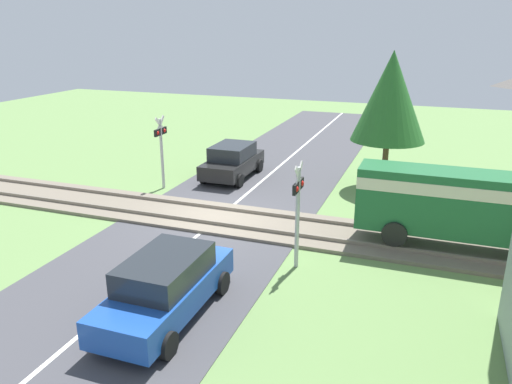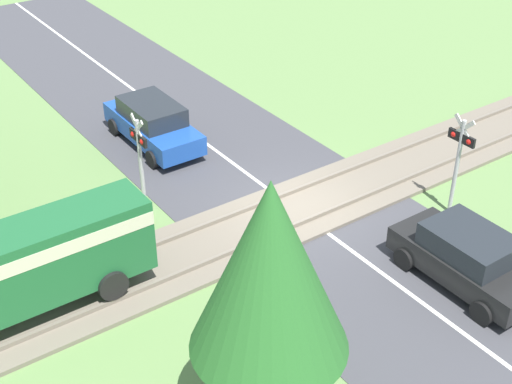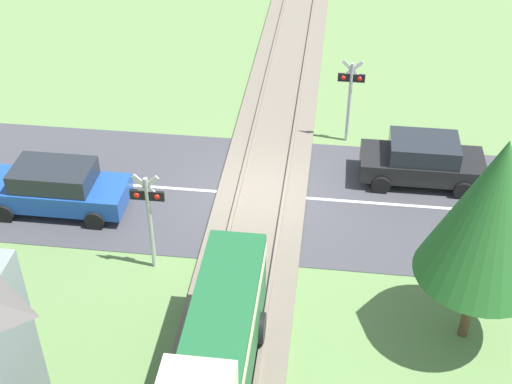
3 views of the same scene
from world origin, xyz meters
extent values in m
plane|color=#66894C|center=(0.00, 0.00, 0.00)|extent=(60.00, 60.00, 0.00)
cube|color=#424247|center=(0.00, 0.00, 0.01)|extent=(48.00, 6.40, 0.02)
cube|color=silver|center=(0.00, 0.00, 0.02)|extent=(48.00, 0.12, 0.00)
cube|color=#756B5B|center=(0.00, 0.00, 0.06)|extent=(2.80, 48.00, 0.12)
cube|color=slate|center=(-0.72, 0.00, 0.18)|extent=(0.10, 48.00, 0.12)
cube|color=slate|center=(0.72, 0.00, 0.18)|extent=(0.10, 48.00, 0.12)
cube|color=#1E6033|center=(0.00, 8.32, 1.57)|extent=(1.35, 6.82, 1.90)
cube|color=beige|center=(0.00, 8.32, 2.09)|extent=(1.37, 6.82, 0.36)
cylinder|color=black|center=(-0.72, 6.14, 0.62)|extent=(0.14, 0.76, 0.76)
cylinder|color=black|center=(0.72, 6.14, 0.62)|extent=(0.14, 0.76, 0.76)
cube|color=black|center=(-4.96, -1.44, 0.61)|extent=(3.88, 1.68, 0.62)
cube|color=#23282D|center=(-4.96, -1.44, 1.23)|extent=(2.13, 1.54, 0.60)
cylinder|color=black|center=(-3.69, -0.60, 0.30)|extent=(0.60, 0.18, 0.60)
cylinder|color=black|center=(-3.69, -2.28, 0.30)|extent=(0.60, 0.18, 0.60)
cylinder|color=black|center=(-6.22, -0.60, 0.30)|extent=(0.60, 0.18, 0.60)
cylinder|color=black|center=(-6.22, -2.28, 0.30)|extent=(0.60, 0.18, 0.60)
cube|color=#1E4CA8|center=(6.06, 1.44, 0.62)|extent=(4.28, 1.62, 0.64)
cube|color=#23282D|center=(6.06, 1.44, 1.24)|extent=(2.35, 1.49, 0.60)
cylinder|color=black|center=(4.67, 0.63, 0.30)|extent=(0.60, 0.18, 0.60)
cylinder|color=black|center=(4.67, 2.25, 0.30)|extent=(0.60, 0.18, 0.60)
cylinder|color=black|center=(7.46, 0.63, 0.30)|extent=(0.60, 0.18, 0.60)
cylinder|color=black|center=(7.46, 2.25, 0.30)|extent=(0.60, 0.18, 0.60)
cylinder|color=#B7B7B7|center=(-2.56, -3.62, 1.48)|extent=(0.12, 0.12, 2.95)
cube|color=black|center=(-2.56, -3.62, 2.42)|extent=(0.90, 0.08, 0.28)
sphere|color=red|center=(-2.83, -3.62, 2.42)|extent=(0.18, 0.18, 0.18)
sphere|color=red|center=(-2.29, -3.62, 2.42)|extent=(0.18, 0.18, 0.18)
cube|color=silver|center=(-2.56, -3.62, 2.70)|extent=(0.72, 0.04, 0.72)
cube|color=silver|center=(-2.56, -3.62, 2.70)|extent=(0.72, 0.04, 0.72)
cylinder|color=#B7B7B7|center=(2.56, 3.62, 1.48)|extent=(0.12, 0.12, 2.95)
cube|color=black|center=(2.56, 3.62, 2.42)|extent=(0.90, 0.08, 0.28)
sphere|color=red|center=(2.83, 3.62, 2.42)|extent=(0.18, 0.18, 0.18)
sphere|color=red|center=(2.29, 3.62, 2.42)|extent=(0.18, 0.18, 0.18)
cube|color=silver|center=(2.56, 3.62, 2.70)|extent=(0.72, 0.04, 0.72)
cube|color=silver|center=(2.56, 3.62, 2.70)|extent=(0.72, 0.04, 0.72)
cylinder|color=brown|center=(-5.62, 5.15, 1.04)|extent=(0.24, 0.24, 2.08)
cone|color=#286628|center=(-5.62, 5.15, 3.87)|extent=(2.99, 2.99, 3.59)
camera|label=1|loc=(15.05, 6.92, 6.56)|focal=35.00mm
camera|label=2|loc=(-13.43, 10.94, 11.58)|focal=50.00mm
camera|label=3|loc=(-2.03, 17.88, 13.30)|focal=50.00mm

